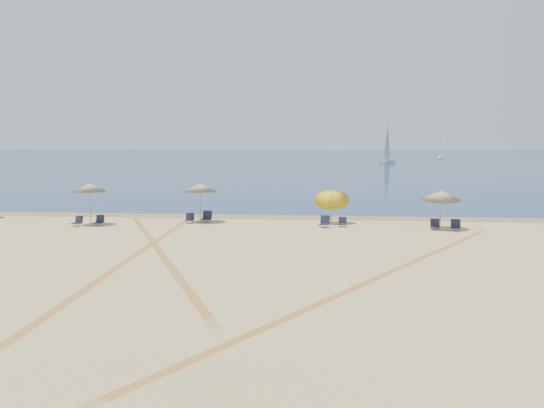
# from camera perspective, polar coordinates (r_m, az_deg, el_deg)

# --- Properties ---
(ground) EXTENTS (160.00, 160.00, 0.00)m
(ground) POSITION_cam_1_polar(r_m,az_deg,el_deg) (17.89, -6.51, -10.72)
(ground) COLOR tan
(ground) RESTS_ON ground
(ocean) EXTENTS (500.00, 500.00, 0.00)m
(ocean) POSITION_cam_1_polar(r_m,az_deg,el_deg) (241.83, 4.86, 4.64)
(ocean) COLOR #0C2151
(ocean) RESTS_ON ground
(wet_sand) EXTENTS (500.00, 500.00, 0.00)m
(wet_sand) POSITION_cam_1_polar(r_m,az_deg,el_deg) (41.23, 0.55, -1.23)
(wet_sand) COLOR olive
(wet_sand) RESTS_ON ground
(umbrella_1) EXTENTS (2.07, 2.07, 2.66)m
(umbrella_1) POSITION_cam_1_polar(r_m,az_deg,el_deg) (39.05, -17.10, 1.53)
(umbrella_1) COLOR gray
(umbrella_1) RESTS_ON ground
(umbrella_2) EXTENTS (2.22, 2.22, 2.56)m
(umbrella_2) POSITION_cam_1_polar(r_m,az_deg,el_deg) (38.88, -6.91, 1.58)
(umbrella_2) COLOR gray
(umbrella_2) RESTS_ON ground
(umbrella_3) EXTENTS (2.25, 2.23, 2.53)m
(umbrella_3) POSITION_cam_1_polar(r_m,az_deg,el_deg) (37.98, 5.73, 0.76)
(umbrella_3) COLOR gray
(umbrella_3) RESTS_ON ground
(umbrella_4) EXTENTS (2.33, 2.37, 2.39)m
(umbrella_4) POSITION_cam_1_polar(r_m,az_deg,el_deg) (36.87, 15.92, 0.82)
(umbrella_4) COLOR gray
(umbrella_4) RESTS_ON ground
(chair_2) EXTENTS (0.64, 0.70, 0.62)m
(chair_2) POSITION_cam_1_polar(r_m,az_deg,el_deg) (38.57, -18.14, -1.61)
(chair_2) COLOR black
(chair_2) RESTS_ON ground
(chair_3) EXTENTS (0.59, 0.67, 0.64)m
(chair_3) POSITION_cam_1_polar(r_m,az_deg,el_deg) (38.47, -16.25, -1.56)
(chair_3) COLOR black
(chair_3) RESTS_ON ground
(chair_4) EXTENTS (0.56, 0.65, 0.63)m
(chair_4) POSITION_cam_1_polar(r_m,az_deg,el_deg) (38.38, -7.91, -1.40)
(chair_4) COLOR black
(chair_4) RESTS_ON ground
(chair_5) EXTENTS (0.60, 0.70, 0.72)m
(chair_5) POSITION_cam_1_polar(r_m,az_deg,el_deg) (38.78, -6.26, -1.25)
(chair_5) COLOR black
(chair_5) RESTS_ON ground
(chair_6) EXTENTS (0.71, 0.79, 0.70)m
(chair_6) POSITION_cam_1_polar(r_m,az_deg,el_deg) (36.27, 5.08, -1.74)
(chair_6) COLOR black
(chair_6) RESTS_ON ground
(chair_7) EXTENTS (0.59, 0.65, 0.59)m
(chair_7) POSITION_cam_1_polar(r_m,az_deg,el_deg) (36.59, 6.76, -1.77)
(chair_7) COLOR black
(chair_7) RESTS_ON ground
(chair_8) EXTENTS (0.63, 0.70, 0.65)m
(chair_8) POSITION_cam_1_polar(r_m,az_deg,el_deg) (36.36, 15.37, -1.95)
(chair_8) COLOR black
(chair_8) RESTS_ON ground
(chair_9) EXTENTS (0.63, 0.71, 0.67)m
(chair_9) POSITION_cam_1_polar(r_m,az_deg,el_deg) (36.27, 17.23, -2.01)
(chair_9) COLOR black
(chair_9) RESTS_ON ground
(sailboat_0) EXTENTS (4.65, 6.83, 10.11)m
(sailboat_0) POSITION_cam_1_polar(r_m,az_deg,el_deg) (152.86, 11.00, 5.00)
(sailboat_0) COLOR white
(sailboat_0) RESTS_ON ocean
(sailboat_1) EXTENTS (1.93, 5.55, 8.10)m
(sailboat_1) POSITION_cam_1_polar(r_m,az_deg,el_deg) (195.74, 15.83, 4.87)
(sailboat_1) COLOR white
(sailboat_1) RESTS_ON ocean
(tire_tracks) EXTENTS (48.83, 44.66, 0.00)m
(tire_tracks) POSITION_cam_1_polar(r_m,az_deg,el_deg) (27.32, -5.58, -4.90)
(tire_tracks) COLOR tan
(tire_tracks) RESTS_ON ground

